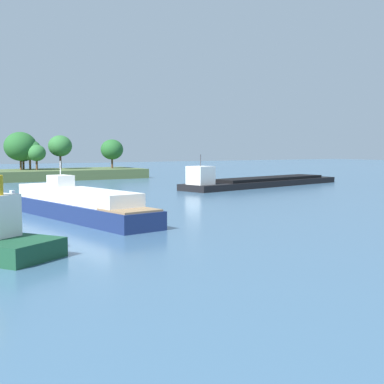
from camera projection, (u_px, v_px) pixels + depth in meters
treeline_island at (8, 166)px, 105.93m from camera, size 57.61×15.06×9.87m
small_motorboat at (15, 195)px, 71.22m from camera, size 5.18×2.39×0.87m
white_riverboat at (75, 204)px, 49.40m from camera, size 7.52×23.46×5.34m
cargo_barge at (261, 181)px, 89.90m from camera, size 35.74×12.94×5.61m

